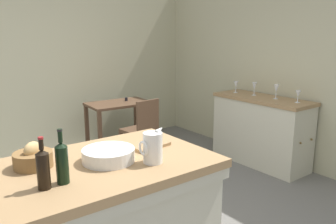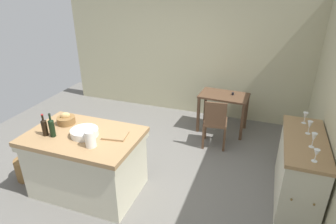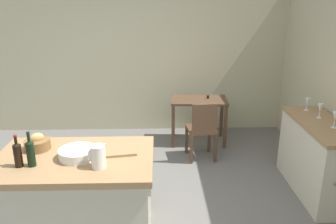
% 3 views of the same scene
% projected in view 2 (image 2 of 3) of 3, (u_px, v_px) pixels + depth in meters
% --- Properties ---
extents(ground_plane, '(6.76, 6.76, 0.00)m').
position_uv_depth(ground_plane, '(135.00, 176.00, 4.39)').
color(ground_plane, '#66635E').
extents(wall_back, '(5.32, 0.12, 2.60)m').
position_uv_depth(wall_back, '(185.00, 53.00, 6.05)').
color(wall_back, '#B7B28E').
rests_on(wall_back, ground).
extents(island_table, '(1.49, 0.97, 0.90)m').
position_uv_depth(island_table, '(87.00, 161.00, 3.93)').
color(island_table, '#99754C').
rests_on(island_table, ground).
extents(side_cabinet, '(0.52, 1.35, 0.92)m').
position_uv_depth(side_cabinet, '(299.00, 169.00, 3.79)').
color(side_cabinet, '#99754C').
rests_on(side_cabinet, ground).
extents(writing_desk, '(0.93, 0.61, 0.80)m').
position_uv_depth(writing_desk, '(224.00, 101.00, 5.46)').
color(writing_desk, '#513826').
rests_on(writing_desk, ground).
extents(wooden_chair, '(0.44, 0.44, 0.90)m').
position_uv_depth(wooden_chair, '(215.00, 122.00, 4.97)').
color(wooden_chair, '#513826').
rests_on(wooden_chair, ground).
extents(pitcher, '(0.17, 0.13, 0.25)m').
position_uv_depth(pitcher, '(90.00, 139.00, 3.45)').
color(pitcher, silver).
rests_on(pitcher, island_table).
extents(wash_bowl, '(0.35, 0.35, 0.09)m').
position_uv_depth(wash_bowl, '(85.00, 132.00, 3.71)').
color(wash_bowl, silver).
rests_on(wash_bowl, island_table).
extents(bread_basket, '(0.25, 0.25, 0.17)m').
position_uv_depth(bread_basket, '(66.00, 120.00, 4.00)').
color(bread_basket, brown).
rests_on(bread_basket, island_table).
extents(cutting_board, '(0.33, 0.29, 0.02)m').
position_uv_depth(cutting_board, '(115.00, 135.00, 3.71)').
color(cutting_board, '#99754C').
rests_on(cutting_board, island_table).
extents(wine_bottle_dark, '(0.07, 0.07, 0.32)m').
position_uv_depth(wine_bottle_dark, '(52.00, 127.00, 3.65)').
color(wine_bottle_dark, black).
rests_on(wine_bottle_dark, island_table).
extents(wine_bottle_amber, '(0.07, 0.07, 0.30)m').
position_uv_depth(wine_bottle_amber, '(44.00, 127.00, 3.68)').
color(wine_bottle_amber, black).
rests_on(wine_bottle_amber, island_table).
extents(wine_glass_far_left, '(0.07, 0.07, 0.15)m').
position_uv_depth(wine_glass_far_left, '(316.00, 153.00, 3.13)').
color(wine_glass_far_left, white).
rests_on(wine_glass_far_left, side_cabinet).
extents(wine_glass_left, '(0.07, 0.07, 0.19)m').
position_uv_depth(wine_glass_left, '(314.00, 138.00, 3.39)').
color(wine_glass_left, white).
rests_on(wine_glass_left, side_cabinet).
extents(wine_glass_middle, '(0.07, 0.07, 0.18)m').
position_uv_depth(wine_glass_middle, '(310.00, 125.00, 3.68)').
color(wine_glass_middle, white).
rests_on(wine_glass_middle, side_cabinet).
extents(wine_glass_right, '(0.07, 0.07, 0.16)m').
position_uv_depth(wine_glass_right, '(305.00, 116.00, 3.95)').
color(wine_glass_right, white).
rests_on(wine_glass_right, side_cabinet).
extents(wicker_hamper, '(0.31, 0.31, 0.33)m').
position_uv_depth(wicker_hamper, '(27.00, 169.00, 4.29)').
color(wicker_hamper, brown).
rests_on(wicker_hamper, ground).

